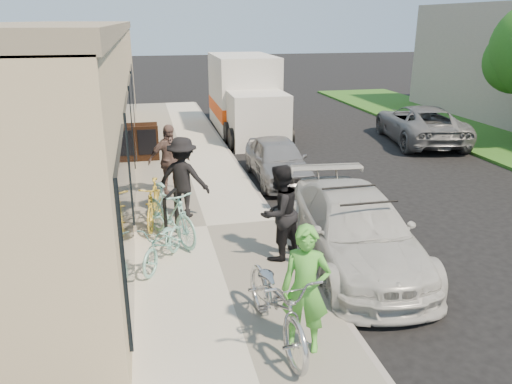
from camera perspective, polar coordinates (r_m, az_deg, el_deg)
ground at (r=8.59m, az=10.68°, el=-11.24°), size 120.00×120.00×0.00m
sidewalk at (r=10.69m, az=-5.65°, el=-4.24°), size 3.00×34.00×0.15m
curb at (r=10.96m, az=2.43°, el=-3.60°), size 0.12×34.00×0.13m
storefront at (r=15.05m, az=-20.94°, el=9.58°), size 3.60×20.00×4.22m
bike_rack at (r=9.91m, az=-9.71°, el=-2.20°), size 0.30×0.65×0.97m
sandwich_board at (r=15.76m, az=-12.33°, el=5.58°), size 0.69×0.70×1.13m
sedan_white at (r=9.31m, az=11.23°, el=-4.21°), size 2.30×4.73×1.37m
sedan_silver at (r=13.94m, az=2.50°, el=3.73°), size 1.50×3.58×1.21m
moving_truck at (r=20.06m, az=-1.21°, el=10.56°), size 2.37×6.09×2.97m
far_car_gray at (r=19.41m, az=18.20°, el=7.42°), size 3.13×5.25×1.37m
tandem_bike at (r=6.84m, az=2.39°, el=-12.38°), size 0.95×2.22×1.14m
woman_rider at (r=6.54m, az=5.68°, el=-11.02°), size 0.75×0.64×1.74m
man_standing at (r=8.92m, az=2.65°, el=-2.36°), size 1.08×1.03×1.76m
cruiser_bike_a at (r=9.86m, az=-9.80°, el=-2.50°), size 1.31×1.90×1.12m
cruiser_bike_b at (r=9.00m, az=-10.55°, el=-5.81°), size 1.17×1.59×0.80m
cruiser_bike_c at (r=10.70m, az=-11.60°, el=-1.32°), size 0.74×1.66×0.96m
bystander_a at (r=10.93m, az=-8.34°, el=1.62°), size 1.33×1.11×1.79m
bystander_b at (r=12.34m, az=-9.89°, el=3.55°), size 1.13×0.71×1.79m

